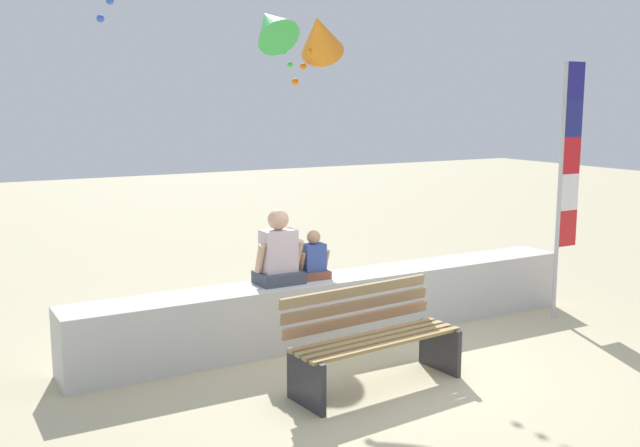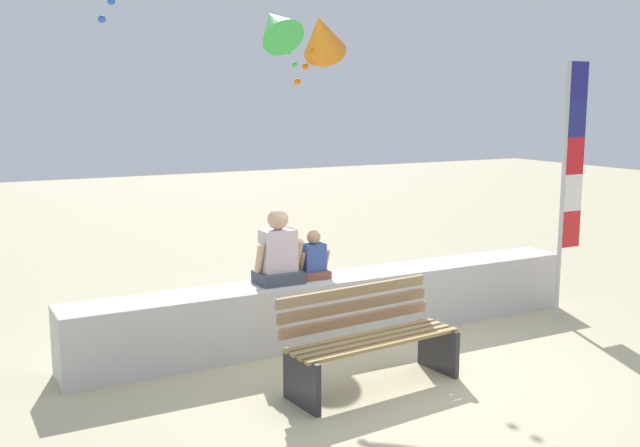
# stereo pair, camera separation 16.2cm
# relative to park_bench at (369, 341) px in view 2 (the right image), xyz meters

# --- Properties ---
(ground_plane) EXTENTS (40.00, 40.00, 0.00)m
(ground_plane) POSITION_rel_park_bench_xyz_m (0.49, 0.14, -0.42)
(ground_plane) COLOR #BFB38D
(seawall_ledge) EXTENTS (6.00, 0.57, 0.68)m
(seawall_ledge) POSITION_rel_park_bench_xyz_m (0.49, 1.35, -0.08)
(seawall_ledge) COLOR beige
(seawall_ledge) RESTS_ON ground
(park_bench) EXTENTS (1.71, 0.76, 0.88)m
(park_bench) POSITION_rel_park_bench_xyz_m (0.00, 0.00, 0.00)
(park_bench) COLOR #997D48
(park_bench) RESTS_ON ground
(person_adult) EXTENTS (0.51, 0.38, 0.79)m
(person_adult) POSITION_rel_park_bench_xyz_m (-0.25, 1.39, 0.57)
(person_adult) COLOR #39414E
(person_adult) RESTS_ON seawall_ledge
(person_child) EXTENTS (0.34, 0.25, 0.52)m
(person_child) POSITION_rel_park_bench_xyz_m (0.17, 1.39, 0.47)
(person_child) COLOR brown
(person_child) RESTS_ON seawall_ledge
(flag_banner) EXTENTS (0.33, 0.05, 3.02)m
(flag_banner) POSITION_rel_park_bench_xyz_m (3.17, 0.70, 1.33)
(flag_banner) COLOR #B7B7BC
(flag_banner) RESTS_ON ground
(kite_green) EXTENTS (0.68, 0.88, 1.00)m
(kite_green) POSITION_rel_park_bench_xyz_m (1.16, 4.42, 3.22)
(kite_green) COLOR green
(kite_orange) EXTENTS (0.87, 0.90, 0.95)m
(kite_orange) POSITION_rel_park_bench_xyz_m (0.81, 2.41, 2.91)
(kite_orange) COLOR orange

